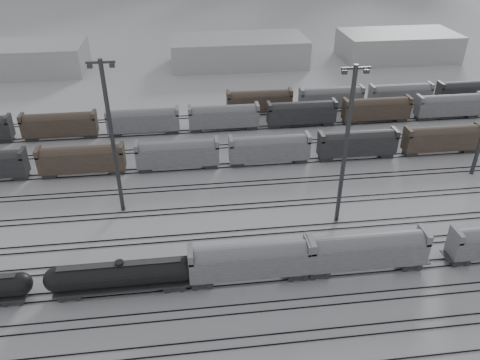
{
  "coord_description": "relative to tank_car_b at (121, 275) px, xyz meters",
  "views": [
    {
      "loc": [
        -7.1,
        -44.4,
        42.73
      ],
      "look_at": [
        0.97,
        19.88,
        4.0
      ],
      "focal_mm": 35.0,
      "sensor_mm": 36.0,
      "label": 1
    }
  ],
  "objects": [
    {
      "name": "bg_string_near",
      "position": [
        24.34,
        31.0,
        0.13
      ],
      "size": [
        151.0,
        3.0,
        5.6
      ],
      "color": "gray",
      "rests_on": "ground"
    },
    {
      "name": "hopper_car_a",
      "position": [
        16.24,
        0.0,
        0.8
      ],
      "size": [
        15.75,
        3.13,
        5.63
      ],
      "color": "black",
      "rests_on": "ground"
    },
    {
      "name": "warehouse_mid",
      "position": [
        26.34,
        94.0,
        1.33
      ],
      "size": [
        40.0,
        18.0,
        8.0
      ],
      "primitive_type": "cube",
      "color": "#AAAAAC",
      "rests_on": "ground"
    },
    {
      "name": "light_mast_c",
      "position": [
        31.5,
        11.53,
        10.41
      ],
      "size": [
        3.95,
        0.63,
        24.67
      ],
      "color": "#353537",
      "rests_on": "ground"
    },
    {
      "name": "warehouse_right",
      "position": [
        76.34,
        94.0,
        1.33
      ],
      "size": [
        35.0,
        18.0,
        8.0
      ],
      "primitive_type": "cube",
      "color": "#AAAAAC",
      "rests_on": "ground"
    },
    {
      "name": "tracks",
      "position": [
        16.34,
        16.5,
        -2.59
      ],
      "size": [
        220.0,
        71.5,
        0.16
      ],
      "color": "black",
      "rests_on": "ground"
    },
    {
      "name": "hopper_car_b",
      "position": [
        31.71,
        0.0,
        0.85
      ],
      "size": [
        15.97,
        3.17,
        5.71
      ],
      "color": "black",
      "rests_on": "ground"
    },
    {
      "name": "bg_string_far",
      "position": [
        51.84,
        55.0,
        0.13
      ],
      "size": [
        66.0,
        3.0,
        5.6
      ],
      "color": "#4C3C30",
      "rests_on": "ground"
    },
    {
      "name": "ground",
      "position": [
        16.34,
        -1.0,
        -2.67
      ],
      "size": [
        900.0,
        900.0,
        0.0
      ],
      "primitive_type": "plane",
      "color": "silver",
      "rests_on": "ground"
    },
    {
      "name": "bg_string_mid",
      "position": [
        34.34,
        47.0,
        0.13
      ],
      "size": [
        151.0,
        3.0,
        5.6
      ],
      "color": "black",
      "rests_on": "ground"
    },
    {
      "name": "light_mast_b",
      "position": [
        -1.69,
        18.58,
        10.35
      ],
      "size": [
        3.93,
        0.63,
        24.56
      ],
      "color": "#353537",
      "rests_on": "ground"
    },
    {
      "name": "tank_car_b",
      "position": [
        0.0,
        0.0,
        0.0
      ],
      "size": [
        18.71,
        3.12,
        4.62
      ],
      "color": "black",
      "rests_on": "ground"
    }
  ]
}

